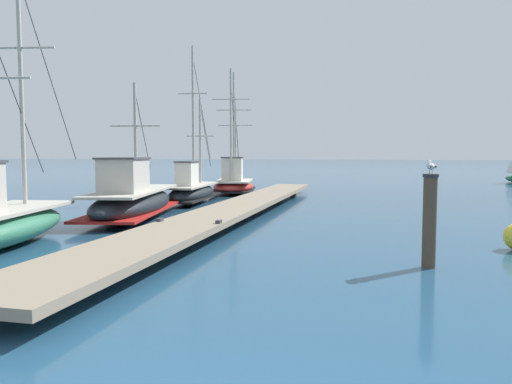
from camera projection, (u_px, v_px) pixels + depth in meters
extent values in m
cube|color=gray|center=(239.00, 206.00, 17.20)|extent=(2.86, 23.74, 0.16)
cylinder|color=#4C3D2D|center=(148.00, 252.00, 10.33)|extent=(0.36, 0.36, 0.29)
cylinder|color=#4C3D2D|center=(218.00, 222.00, 14.92)|extent=(0.36, 0.36, 0.29)
cylinder|color=#4C3D2D|center=(255.00, 206.00, 19.52)|extent=(0.36, 0.36, 0.29)
cylinder|color=#4C3D2D|center=(277.00, 196.00, 24.11)|extent=(0.36, 0.36, 0.29)
cylinder|color=#4C3D2D|center=(293.00, 189.00, 28.70)|extent=(0.36, 0.36, 0.29)
cube|color=#333338|center=(160.00, 220.00, 12.79)|extent=(0.13, 0.21, 0.08)
cube|color=#333338|center=(219.00, 222.00, 12.41)|extent=(0.13, 0.21, 0.08)
ellipsoid|color=black|center=(134.00, 204.00, 17.02)|extent=(3.54, 7.12, 0.97)
cube|color=#B2AD9E|center=(134.00, 191.00, 16.99)|extent=(3.15, 6.40, 0.08)
cube|color=#B21E19|center=(134.00, 210.00, 17.04)|extent=(3.53, 6.99, 0.08)
cube|color=#B7B2A8|center=(124.00, 176.00, 15.92)|extent=(1.60, 2.15, 1.06)
cube|color=#3D3D42|center=(124.00, 158.00, 15.88)|extent=(1.73, 2.32, 0.06)
cylinder|color=#B2ADA3|center=(135.00, 136.00, 17.18)|extent=(0.11, 0.11, 3.69)
cylinder|color=#B2ADA3|center=(135.00, 126.00, 17.16)|extent=(1.74, 0.48, 0.06)
cylinder|color=#333338|center=(143.00, 132.00, 18.16)|extent=(0.48, 1.88, 2.74)
cylinder|color=#333338|center=(20.00, 110.00, 12.84)|extent=(0.56, 2.27, 3.31)
cylinder|color=#B2ADA3|center=(21.00, 83.00, 12.89)|extent=(0.11, 0.11, 6.34)
cylinder|color=#B2ADA3|center=(20.00, 48.00, 12.82)|extent=(1.81, 0.48, 0.06)
cylinder|color=#333338|center=(51.00, 81.00, 14.57)|extent=(0.78, 3.21, 4.69)
ellipsoid|color=black|center=(192.00, 193.00, 22.48)|extent=(2.25, 5.67, 0.81)
cube|color=#B2AD9E|center=(192.00, 185.00, 22.45)|extent=(1.99, 5.10, 0.08)
cube|color=black|center=(192.00, 197.00, 22.49)|extent=(2.25, 5.56, 0.08)
cube|color=silver|center=(187.00, 174.00, 21.59)|extent=(0.89, 1.36, 1.01)
cube|color=#3D3D42|center=(187.00, 162.00, 21.55)|extent=(0.96, 1.47, 0.06)
cylinder|color=#B2ADA3|center=(193.00, 116.00, 22.48)|extent=(0.11, 0.11, 6.26)
cylinder|color=#B2ADA3|center=(193.00, 93.00, 22.40)|extent=(1.35, 0.25, 0.06)
cylinder|color=#333338|center=(202.00, 112.00, 24.12)|extent=(0.47, 3.22, 4.63)
cylinder|color=#B2ADA3|center=(200.00, 141.00, 23.78)|extent=(0.11, 0.11, 4.07)
cylinder|color=#B2ADA3|center=(200.00, 136.00, 23.77)|extent=(1.35, 0.25, 0.06)
cylinder|color=#333338|center=(206.00, 137.00, 24.85)|extent=(0.32, 2.10, 3.01)
ellipsoid|color=#AD2823|center=(234.00, 187.00, 27.56)|extent=(3.18, 4.96, 0.74)
cube|color=#B2AD9E|center=(234.00, 181.00, 27.53)|extent=(2.82, 4.45, 0.08)
cube|color=black|center=(234.00, 190.00, 27.57)|extent=(3.18, 4.87, 0.08)
cube|color=silver|center=(232.00, 169.00, 26.80)|extent=(1.29, 1.30, 1.24)
cube|color=#3D3D42|center=(232.00, 157.00, 26.75)|extent=(1.39, 1.41, 0.06)
cylinder|color=#B2ADA3|center=(234.00, 127.00, 27.53)|extent=(0.11, 0.11, 5.97)
cylinder|color=#B2ADA3|center=(234.00, 110.00, 27.46)|extent=(1.94, 0.51, 0.06)
cylinder|color=#333338|center=(236.00, 123.00, 29.11)|extent=(0.73, 3.02, 4.41)
cylinder|color=#B2ADA3|center=(236.00, 143.00, 28.62)|extent=(0.11, 0.11, 4.17)
cylinder|color=#B2ADA3|center=(235.00, 125.00, 28.55)|extent=(1.94, 0.51, 0.06)
cylinder|color=#333338|center=(237.00, 140.00, 29.73)|extent=(0.52, 2.12, 3.09)
cylinder|color=#B2ADA3|center=(231.00, 125.00, 25.94)|extent=(0.11, 0.11, 5.92)
cylinder|color=#B2ADA3|center=(231.00, 99.00, 25.83)|extent=(1.94, 0.51, 0.06)
cylinder|color=#333338|center=(234.00, 122.00, 27.50)|extent=(0.73, 3.00, 4.38)
cylinder|color=#4C3D2D|center=(430.00, 221.00, 9.47)|extent=(0.26, 0.26, 1.81)
cylinder|color=#28282D|center=(431.00, 175.00, 9.40)|extent=(0.30, 0.30, 0.06)
cylinder|color=gold|center=(430.00, 172.00, 9.40)|extent=(0.01, 0.01, 0.07)
cylinder|color=gold|center=(432.00, 172.00, 9.39)|extent=(0.01, 0.01, 0.07)
ellipsoid|color=white|center=(431.00, 167.00, 9.39)|extent=(0.18, 0.30, 0.13)
ellipsoid|color=silver|center=(428.00, 166.00, 9.37)|extent=(0.09, 0.24, 0.09)
ellipsoid|color=#383838|center=(430.00, 166.00, 9.26)|extent=(0.04, 0.07, 0.04)
ellipsoid|color=silver|center=(434.00, 166.00, 9.36)|extent=(0.09, 0.24, 0.09)
ellipsoid|color=#383838|center=(436.00, 166.00, 9.26)|extent=(0.04, 0.07, 0.04)
cone|color=white|center=(434.00, 167.00, 9.24)|extent=(0.09, 0.09, 0.07)
sphere|color=white|center=(429.00, 162.00, 9.50)|extent=(0.08, 0.08, 0.08)
cone|color=gold|center=(428.00, 162.00, 9.55)|extent=(0.03, 0.05, 0.02)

